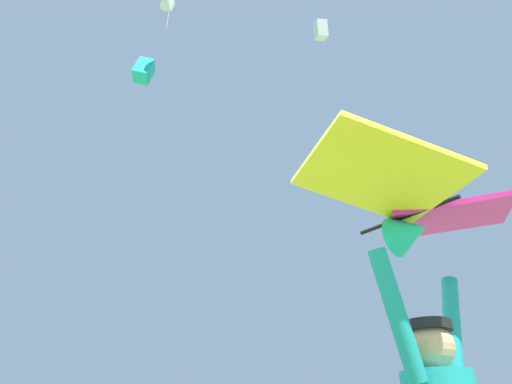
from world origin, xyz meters
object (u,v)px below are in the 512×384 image
object	(u,v)px
held_stunt_kite	(416,208)
distant_kite_white_low_left	(321,30)
distant_kite_white_far_center	(169,8)
distant_kite_teal_mid_left	(144,71)

from	to	relation	value
held_stunt_kite	distant_kite_white_low_left	xyz separation A→B (m)	(10.35, 11.14, 18.80)
held_stunt_kite	distant_kite_white_low_left	world-z (taller)	distant_kite_white_low_left
held_stunt_kite	distant_kite_white_low_left	size ratio (longest dim) A/B	1.39
distant_kite_white_low_left	distant_kite_white_far_center	size ratio (longest dim) A/B	0.62
distant_kite_white_far_center	held_stunt_kite	bearing A→B (deg)	-100.34
distant_kite_white_far_center	distant_kite_teal_mid_left	distance (m)	3.38
distant_kite_white_far_center	distant_kite_teal_mid_left	xyz separation A→B (m)	(-0.17, 2.34, -2.43)
distant_kite_white_low_left	distant_kite_white_far_center	bearing A→B (deg)	162.21
held_stunt_kite	distant_kite_teal_mid_left	distance (m)	22.39
held_stunt_kite	distant_kite_white_far_center	xyz separation A→B (m)	(2.49, 13.66, 17.92)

